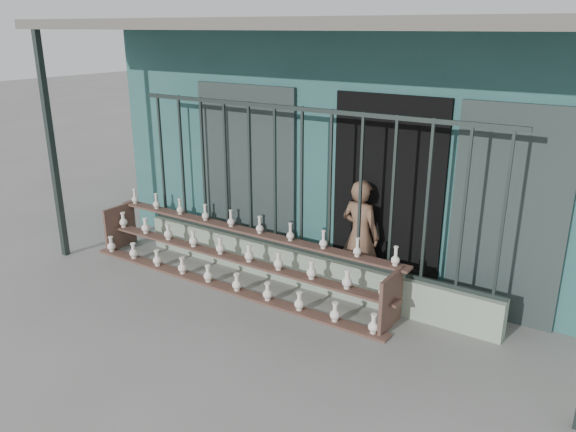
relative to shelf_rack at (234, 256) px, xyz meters
The scene contains 6 objects.
ground 1.22m from the shelf_rack, 49.55° to the right, with size 60.00×60.00×0.00m, color slate.
workshop_building 3.65m from the shelf_rack, 77.18° to the left, with size 7.40×6.60×3.21m.
parapet_wall 0.87m from the shelf_rack, 28.66° to the left, with size 5.00×0.20×0.45m, color #90A18A.
security_fence 1.31m from the shelf_rack, 28.66° to the left, with size 5.00×0.04×1.80m.
shelf_rack is the anchor object (origin of this frame).
elderly_woman 1.62m from the shelf_rack, 27.16° to the left, with size 0.51×0.34×1.40m, color brown.
Camera 1 is at (3.46, -4.23, 3.13)m, focal length 35.00 mm.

